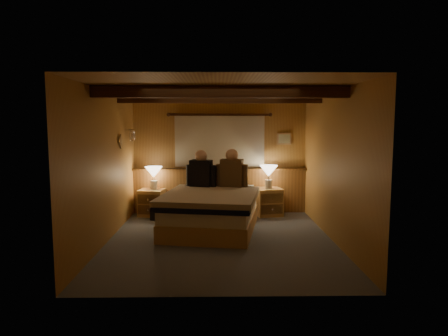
{
  "coord_description": "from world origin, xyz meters",
  "views": [
    {
      "loc": [
        -0.05,
        -6.26,
        1.89
      ],
      "look_at": [
        0.06,
        0.4,
        1.13
      ],
      "focal_mm": 32.0,
      "sensor_mm": 36.0,
      "label": 1
    }
  ],
  "objects_px": {
    "nightstand_left": "(152,203)",
    "duffel_bag": "(165,211)",
    "person_left": "(201,171)",
    "person_right": "(232,171)",
    "nightstand_right": "(268,202)",
    "lamp_left": "(154,173)",
    "lamp_right": "(269,172)",
    "bed": "(211,211)"
  },
  "relations": [
    {
      "from": "nightstand_right",
      "to": "duffel_bag",
      "type": "bearing_deg",
      "value": 176.97
    },
    {
      "from": "person_right",
      "to": "duffel_bag",
      "type": "height_order",
      "value": "person_right"
    },
    {
      "from": "person_left",
      "to": "person_right",
      "type": "relative_size",
      "value": 0.97
    },
    {
      "from": "person_left",
      "to": "duffel_bag",
      "type": "distance_m",
      "value": 1.08
    },
    {
      "from": "nightstand_right",
      "to": "lamp_left",
      "type": "bearing_deg",
      "value": 166.92
    },
    {
      "from": "nightstand_left",
      "to": "nightstand_right",
      "type": "xyz_separation_m",
      "value": [
        2.38,
        -0.01,
        0.01
      ]
    },
    {
      "from": "bed",
      "to": "duffel_bag",
      "type": "bearing_deg",
      "value": 147.8
    },
    {
      "from": "bed",
      "to": "duffel_bag",
      "type": "xyz_separation_m",
      "value": [
        -0.91,
        0.83,
        -0.19
      ]
    },
    {
      "from": "lamp_left",
      "to": "nightstand_right",
      "type": "bearing_deg",
      "value": -1.08
    },
    {
      "from": "person_left",
      "to": "duffel_bag",
      "type": "relative_size",
      "value": 1.26
    },
    {
      "from": "nightstand_right",
      "to": "nightstand_left",
      "type": "bearing_deg",
      "value": 167.82
    },
    {
      "from": "nightstand_left",
      "to": "duffel_bag",
      "type": "distance_m",
      "value": 0.47
    },
    {
      "from": "bed",
      "to": "person_right",
      "type": "relative_size",
      "value": 2.99
    },
    {
      "from": "nightstand_right",
      "to": "lamp_right",
      "type": "bearing_deg",
      "value": -113.89
    },
    {
      "from": "person_right",
      "to": "nightstand_left",
      "type": "bearing_deg",
      "value": 174.54
    },
    {
      "from": "person_right",
      "to": "lamp_left",
      "type": "bearing_deg",
      "value": 172.85
    },
    {
      "from": "nightstand_left",
      "to": "person_right",
      "type": "bearing_deg",
      "value": -9.77
    },
    {
      "from": "duffel_bag",
      "to": "nightstand_left",
      "type": "bearing_deg",
      "value": 144.66
    },
    {
      "from": "lamp_left",
      "to": "duffel_bag",
      "type": "distance_m",
      "value": 0.84
    },
    {
      "from": "bed",
      "to": "person_left",
      "type": "distance_m",
      "value": 0.93
    },
    {
      "from": "person_left",
      "to": "nightstand_right",
      "type": "bearing_deg",
      "value": 35.22
    },
    {
      "from": "person_left",
      "to": "lamp_left",
      "type": "bearing_deg",
      "value": 167.67
    },
    {
      "from": "lamp_left",
      "to": "person_right",
      "type": "distance_m",
      "value": 1.67
    },
    {
      "from": "nightstand_right",
      "to": "person_left",
      "type": "xyz_separation_m",
      "value": [
        -1.35,
        -0.48,
        0.69
      ]
    },
    {
      "from": "nightstand_left",
      "to": "lamp_left",
      "type": "height_order",
      "value": "lamp_left"
    },
    {
      "from": "nightstand_left",
      "to": "duffel_bag",
      "type": "relative_size",
      "value": 0.96
    },
    {
      "from": "nightstand_left",
      "to": "lamp_right",
      "type": "height_order",
      "value": "lamp_right"
    },
    {
      "from": "lamp_right",
      "to": "duffel_bag",
      "type": "xyz_separation_m",
      "value": [
        -2.05,
        -0.28,
        -0.73
      ]
    },
    {
      "from": "bed",
      "to": "lamp_left",
      "type": "xyz_separation_m",
      "value": [
        -1.19,
        1.2,
        0.51
      ]
    },
    {
      "from": "nightstand_right",
      "to": "person_right",
      "type": "distance_m",
      "value": 1.16
    },
    {
      "from": "nightstand_right",
      "to": "person_right",
      "type": "xyz_separation_m",
      "value": [
        -0.77,
        -0.52,
        0.7
      ]
    },
    {
      "from": "nightstand_left",
      "to": "duffel_bag",
      "type": "xyz_separation_m",
      "value": [
        0.32,
        -0.33,
        -0.1
      ]
    },
    {
      "from": "bed",
      "to": "lamp_left",
      "type": "bearing_deg",
      "value": 144.78
    },
    {
      "from": "nightstand_left",
      "to": "lamp_left",
      "type": "relative_size",
      "value": 1.18
    },
    {
      "from": "nightstand_right",
      "to": "duffel_bag",
      "type": "xyz_separation_m",
      "value": [
        -2.06,
        -0.33,
        -0.11
      ]
    },
    {
      "from": "lamp_right",
      "to": "person_left",
      "type": "relative_size",
      "value": 0.66
    },
    {
      "from": "nightstand_left",
      "to": "person_right",
      "type": "xyz_separation_m",
      "value": [
        1.61,
        -0.53,
        0.71
      ]
    },
    {
      "from": "person_right",
      "to": "lamp_right",
      "type": "bearing_deg",
      "value": 44.84
    },
    {
      "from": "lamp_left",
      "to": "person_right",
      "type": "height_order",
      "value": "person_right"
    },
    {
      "from": "person_left",
      "to": "lamp_right",
      "type": "bearing_deg",
      "value": 33.71
    },
    {
      "from": "bed",
      "to": "lamp_right",
      "type": "xyz_separation_m",
      "value": [
        1.14,
        1.11,
        0.54
      ]
    },
    {
      "from": "lamp_left",
      "to": "nightstand_left",
      "type": "bearing_deg",
      "value": -141.59
    }
  ]
}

